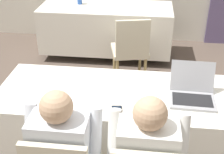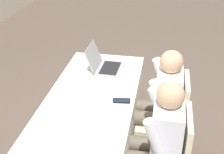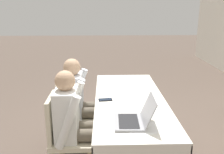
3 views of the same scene
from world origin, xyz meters
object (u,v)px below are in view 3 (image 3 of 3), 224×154
(chair_near_right, at_px, (65,133))
(person_white_shirt, at_px, (75,119))
(person_checkered_shirt, at_px, (80,99))
(cell_phone, at_px, (105,100))
(chair_near_left, at_px, (72,111))
(laptop, at_px, (134,118))

(chair_near_right, height_order, person_white_shirt, person_white_shirt)
(chair_near_right, bearing_deg, person_checkered_shirt, -10.82)
(cell_phone, xyz_separation_m, chair_near_left, (-0.31, -0.42, -0.27))
(laptop, relative_size, person_checkered_shirt, 0.30)
(person_checkered_shirt, distance_m, person_white_shirt, 0.54)
(person_checkered_shirt, height_order, person_white_shirt, same)
(cell_phone, relative_size, person_checkered_shirt, 0.13)
(laptop, relative_size, chair_near_right, 0.39)
(laptop, distance_m, person_white_shirt, 0.67)
(chair_near_left, height_order, person_checkered_shirt, person_checkered_shirt)
(cell_phone, relative_size, person_white_shirt, 0.13)
(person_checkered_shirt, relative_size, person_white_shirt, 1.00)
(chair_near_right, bearing_deg, laptop, -116.22)
(cell_phone, bearing_deg, person_white_shirt, -60.93)
(laptop, relative_size, chair_near_left, 0.39)
(chair_near_left, xyz_separation_m, person_checkered_shirt, (0.00, 0.10, 0.16))
(chair_near_right, distance_m, person_checkered_shirt, 0.57)
(chair_near_left, xyz_separation_m, chair_near_right, (0.54, 0.00, 0.00))
(laptop, bearing_deg, cell_phone, -153.87)
(laptop, xyz_separation_m, chair_near_left, (-0.87, -0.67, -0.31))
(cell_phone, height_order, chair_near_right, chair_near_right)
(chair_near_left, relative_size, person_white_shirt, 0.77)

